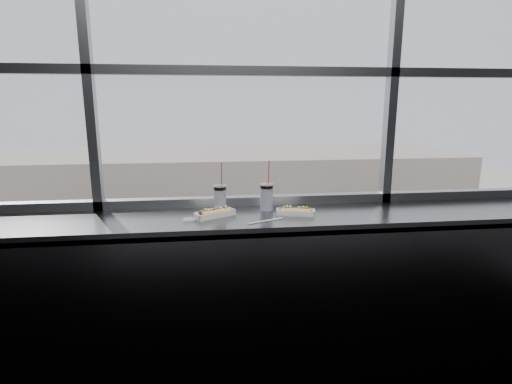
{
  "coord_description": "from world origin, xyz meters",
  "views": [
    {
      "loc": [
        -0.28,
        -1.2,
        1.79
      ],
      "look_at": [
        0.02,
        1.23,
        1.25
      ],
      "focal_mm": 28.0,
      "sensor_mm": 36.0,
      "label": 1
    }
  ],
  "objects": [
    {
      "name": "car_far_a",
      "position": [
        -10.15,
        25.5,
        -9.95
      ],
      "size": [
        2.53,
        5.98,
        1.99
      ],
      "primitive_type": "imported",
      "rotation": [
        0.0,
        0.0,
        1.56
      ],
      "color": "black",
      "rests_on": "street_asphalt"
    },
    {
      "name": "pedestrian_b",
      "position": [
        -1.94,
        29.89,
        -9.85
      ],
      "size": [
        0.98,
        0.74,
        2.21
      ],
      "primitive_type": "imported",
      "color": "#66605B",
      "rests_on": "far_sidewalk"
    },
    {
      "name": "pedestrian_c",
      "position": [
        3.12,
        30.04,
        -9.94
      ],
      "size": [
        0.9,
        0.68,
        2.03
      ],
      "primitive_type": "imported",
      "rotation": [
        0.0,
        0.0,
        3.14
      ],
      "color": "#66605B",
      "rests_on": "far_sidewalk"
    },
    {
      "name": "tree_left",
      "position": [
        -8.7,
        29.5,
        -7.8
      ],
      "size": [
        3.02,
        3.02,
        4.71
      ],
      "color": "#47382B",
      "rests_on": "far_sidewalk"
    },
    {
      "name": "hotdog_tray_right",
      "position": [
        0.27,
        1.2,
        1.12
      ],
      "size": [
        0.25,
        0.14,
        0.06
      ],
      "rotation": [
        0.0,
        0.0,
        -0.26
      ],
      "color": "white",
      "rests_on": "counter"
    },
    {
      "name": "tree_center",
      "position": [
        1.54,
        29.5,
        -7.92
      ],
      "size": [
        2.91,
        2.91,
        4.54
      ],
      "color": "#47382B",
      "rests_on": "far_sidewalk"
    },
    {
      "name": "hotdog_tray_left",
      "position": [
        -0.24,
        1.21,
        1.13
      ],
      "size": [
        0.27,
        0.2,
        0.06
      ],
      "rotation": [
        0.0,
        0.0,
        0.5
      ],
      "color": "white",
      "rests_on": "counter"
    },
    {
      "name": "wall_back_lower",
      "position": [
        0.0,
        1.5,
        0.55
      ],
      "size": [
        6.0,
        0.0,
        6.0
      ],
      "primitive_type": "plane",
      "rotation": [
        1.57,
        0.0,
        0.0
      ],
      "color": "black",
      "rests_on": "ground"
    },
    {
      "name": "car_far_b",
      "position": [
        0.04,
        25.5,
        -9.9
      ],
      "size": [
        2.79,
        6.32,
        2.08
      ],
      "primitive_type": "imported",
      "rotation": [
        0.0,
        0.0,
        1.6
      ],
      "color": "brown",
      "rests_on": "street_asphalt"
    },
    {
      "name": "car_near_c",
      "position": [
        -1.03,
        17.5,
        -10.01
      ],
      "size": [
        2.78,
        5.78,
        1.87
      ],
      "primitive_type": "imported",
      "rotation": [
        0.0,
        0.0,
        1.65
      ],
      "color": "maroon",
      "rests_on": "street_asphalt"
    },
    {
      "name": "car_near_e",
      "position": [
        15.72,
        17.5,
        -9.96
      ],
      "size": [
        3.1,
        6.11,
        1.96
      ],
      "primitive_type": "imported",
      "rotation": [
        0.0,
        0.0,
        1.69
      ],
      "color": "navy",
      "rests_on": "street_asphalt"
    },
    {
      "name": "car_near_b",
      "position": [
        -5.7,
        17.5,
        -9.8
      ],
      "size": [
        3.04,
        6.93,
        2.28
      ],
      "primitive_type": "imported",
      "rotation": [
        0.0,
        0.0,
        1.54
      ],
      "color": "black",
      "rests_on": "street_asphalt"
    },
    {
      "name": "wrapper",
      "position": [
        -0.39,
        1.14,
        1.11
      ],
      "size": [
        0.09,
        0.07,
        0.02
      ],
      "primitive_type": "ellipsoid",
      "color": "silver",
      "rests_on": "counter"
    },
    {
      "name": "window_mullions",
      "position": [
        0.0,
        1.5,
        2.3
      ],
      "size": [
        6.0,
        0.08,
        2.4
      ],
      "primitive_type": null,
      "color": "gray",
      "rests_on": "ground"
    },
    {
      "name": "counter",
      "position": [
        0.0,
        1.23,
        1.07
      ],
      "size": [
        6.0,
        0.55,
        0.06
      ],
      "primitive_type": "cube",
      "color": "gray",
      "rests_on": "ground"
    },
    {
      "name": "pedestrian_a",
      "position": [
        -6.7,
        30.36,
        -9.83
      ],
      "size": [
        1.0,
        0.75,
        2.26
      ],
      "primitive_type": "imported",
      "rotation": [
        0.0,
        0.0,
        3.14
      ],
      "color": "#66605B",
      "rests_on": "far_sidewalk"
    },
    {
      "name": "plaza_ground",
      "position": [
        0.0,
        45.0,
        -11.0
      ],
      "size": [
        120.0,
        120.0,
        0.0
      ],
      "primitive_type": "plane",
      "color": "#B9B1A3",
      "rests_on": "ground"
    },
    {
      "name": "far_sidewalk",
      "position": [
        0.0,
        29.5,
        -10.98
      ],
      "size": [
        80.0,
        6.0,
        0.04
      ],
      "primitive_type": "cube",
      "color": "#B9B1A3",
      "rests_on": "plaza_ground"
    },
    {
      "name": "car_near_d",
      "position": [
        8.23,
        17.5,
        -9.95
      ],
      "size": [
        3.08,
        6.14,
        1.97
      ],
      "primitive_type": "imported",
      "rotation": [
        0.0,
        0.0,
        1.46
      ],
      "color": "white",
      "rests_on": "street_asphalt"
    },
    {
      "name": "soda_cup_left",
      "position": [
        -0.2,
        1.36,
        1.19
      ],
      "size": [
        0.09,
        0.09,
        0.32
      ],
      "color": "white",
      "rests_on": "counter"
    },
    {
      "name": "loose_straw",
      "position": [
        0.07,
        1.08,
        1.1
      ],
      "size": [
        0.22,
        0.1,
        0.01
      ],
      "primitive_type": "cylinder",
      "rotation": [
        0.0,
        1.57,
        0.39
      ],
      "color": "white",
      "rests_on": "counter"
    },
    {
      "name": "soda_cup_right",
      "position": [
        0.11,
        1.35,
        1.2
      ],
      "size": [
        0.09,
        0.09,
        0.34
      ],
      "color": "white",
      "rests_on": "counter"
    },
    {
      "name": "counter_fascia",
      "position": [
        0.0,
        0.97,
        0.55
      ],
      "size": [
        6.0,
        0.04,
        1.04
      ],
      "primitive_type": "cube",
      "color": "gray",
      "rests_on": "ground"
    },
    {
      "name": "street_asphalt",
      "position": [
        0.0,
        21.5,
        -10.97
      ],
      "size": [
        80.0,
        10.0,
        0.06
      ],
      "primitive_type": "cube",
      "color": "black",
      "rests_on": "plaza_ground"
    },
    {
      "name": "car_far_c",
      "position": [
        12.13,
        25.5,
        -9.8
      ],
      "size": [
        3.21,
        6.96,
        2.27
      ],
      "primitive_type": "imported",
      "rotation": [
        0.0,
        0.0,
        1.63
      ],
      "color": "white",
      "rests_on": "street_asphalt"
    },
    {
      "name": "window_glass",
      "position": [
        0.0,
        1.52,
        2.3
      ],
      "size": [
        6.0,
        0.0,
        6.0
      ],
      "primitive_type": "plane",
      "rotation": [
        1.57,
        0.0,
        0.0
      ],
      "color": "silver",
      "rests_on": "ground"
    },
    {
      "name": "far_building",
      "position": [
        0.0,
        39.5,
        -7.0
      ],
      "size": [
        50.0,
        14.0,
        8.0
      ],
      "primitive_type": "cube",
      "color": "#B5A291",
      "rests_on": "plaza_ground"
    },
    {
      "name": "tree_right",
      "position": [
        12.2,
        29.5,
        -7.53
      ],
      "size": [
        3.27,
        3.27,
        5.12
      ],
      "color": "#47382B",
      "rests_on": "far_sidewalk"
    }
  ]
}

